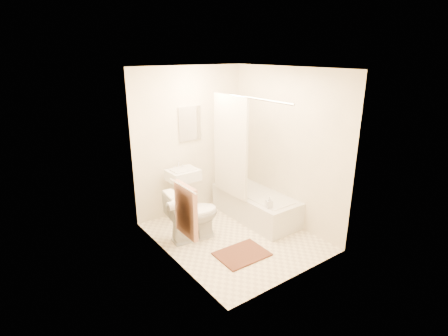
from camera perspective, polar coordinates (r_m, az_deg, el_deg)
floor at (r=5.26m, az=1.63°, el=-11.09°), size 2.40×2.40×0.00m
ceiling at (r=4.58m, az=1.91°, el=16.01°), size 2.40×2.40×0.00m
wall_back at (r=5.75m, az=-5.59°, el=4.33°), size 2.00×0.02×2.40m
wall_left at (r=4.28m, az=-8.91°, el=-0.82°), size 0.02×2.40×2.40m
wall_right at (r=5.43m, az=10.15°, el=3.29°), size 0.02×2.40×2.40m
mirror at (r=5.66m, az=-5.58°, el=7.24°), size 0.40×0.03×0.55m
curtain_rod at (r=4.88m, az=3.97°, el=11.41°), size 0.03×1.70×0.03m
shower_curtain at (r=5.34m, az=1.03°, el=3.53°), size 0.04×0.80×1.55m
towel_bar at (r=4.12m, az=-6.74°, el=-2.97°), size 0.02×0.60×0.02m
towel at (r=4.26m, az=-6.23°, el=-6.89°), size 0.06×0.45×0.66m
toilet_paper at (r=4.59m, az=-8.52°, el=-6.15°), size 0.11×0.12×0.12m
toilet at (r=5.07m, az=-5.14°, el=-7.58°), size 0.81×0.52×0.75m
sink at (r=5.63m, az=-6.69°, el=-3.96°), size 0.48×0.39×0.92m
bathtub at (r=5.75m, az=5.14°, el=-6.07°), size 0.66×1.51×0.43m
bath_mat at (r=4.84m, az=2.95°, el=-13.86°), size 0.68×0.52×0.02m
soap_bottle at (r=5.14m, az=7.37°, el=-5.58°), size 0.10×0.10×0.18m
scrub_brush at (r=6.03m, az=1.33°, el=-2.41°), size 0.12×0.19×0.04m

